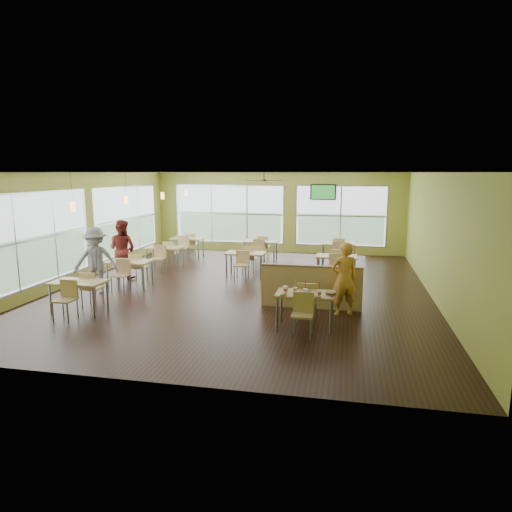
# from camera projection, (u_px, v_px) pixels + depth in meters

# --- Properties ---
(room) EXTENTS (12.00, 12.04, 3.20)m
(room) POSITION_uv_depth(u_px,v_px,m) (244.00, 232.00, 12.53)
(room) COLOR black
(room) RESTS_ON ground
(window_bays) EXTENTS (9.24, 10.24, 2.38)m
(window_bays) POSITION_uv_depth(u_px,v_px,m) (190.00, 222.00, 16.04)
(window_bays) COLOR white
(window_bays) RESTS_ON room
(main_table) EXTENTS (1.22, 1.52, 0.87)m
(main_table) POSITION_uv_depth(u_px,v_px,m) (305.00, 299.00, 9.42)
(main_table) COLOR #DEB877
(main_table) RESTS_ON floor
(half_wall_divider) EXTENTS (2.40, 0.14, 1.04)m
(half_wall_divider) POSITION_uv_depth(u_px,v_px,m) (311.00, 287.00, 10.84)
(half_wall_divider) COLOR #DEB877
(half_wall_divider) RESTS_ON floor
(dining_tables) EXTENTS (6.92, 8.72, 0.87)m
(dining_tables) POSITION_uv_depth(u_px,v_px,m) (224.00, 254.00, 14.56)
(dining_tables) COLOR #DEB877
(dining_tables) RESTS_ON floor
(pendant_lights) EXTENTS (0.11, 7.31, 0.86)m
(pendant_lights) POSITION_uv_depth(u_px,v_px,m) (145.00, 198.00, 13.66)
(pendant_lights) COLOR #2D2119
(pendant_lights) RESTS_ON ceiling
(ceiling_fan) EXTENTS (1.25, 1.25, 0.29)m
(ceiling_fan) POSITION_uv_depth(u_px,v_px,m) (264.00, 180.00, 15.18)
(ceiling_fan) COLOR #2D2119
(ceiling_fan) RESTS_ON ceiling
(tv_backwall) EXTENTS (1.00, 0.07, 0.60)m
(tv_backwall) POSITION_uv_depth(u_px,v_px,m) (323.00, 192.00, 17.70)
(tv_backwall) COLOR black
(tv_backwall) RESTS_ON wall_back
(man_plaid) EXTENTS (0.72, 0.60, 1.68)m
(man_plaid) POSITION_uv_depth(u_px,v_px,m) (344.00, 279.00, 10.27)
(man_plaid) COLOR orange
(man_plaid) RESTS_ON floor
(patron_maroon) EXTENTS (0.95, 0.78, 1.80)m
(patron_maroon) POSITION_uv_depth(u_px,v_px,m) (122.00, 249.00, 13.85)
(patron_maroon) COLOR maroon
(patron_maroon) RESTS_ON floor
(patron_grey) EXTENTS (1.31, 1.02, 1.78)m
(patron_grey) POSITION_uv_depth(u_px,v_px,m) (96.00, 260.00, 12.16)
(patron_grey) COLOR slate
(patron_grey) RESTS_ON floor
(cup_blue) EXTENTS (0.11, 0.11, 0.38)m
(cup_blue) POSITION_uv_depth(u_px,v_px,m) (285.00, 289.00, 9.40)
(cup_blue) COLOR white
(cup_blue) RESTS_ON main_table
(cup_yellow) EXTENTS (0.09, 0.09, 0.33)m
(cup_yellow) POSITION_uv_depth(u_px,v_px,m) (295.00, 290.00, 9.37)
(cup_yellow) COLOR white
(cup_yellow) RESTS_ON main_table
(cup_red_near) EXTENTS (0.10, 0.10, 0.34)m
(cup_red_near) POSITION_uv_depth(u_px,v_px,m) (305.00, 292.00, 9.24)
(cup_red_near) COLOR white
(cup_red_near) RESTS_ON main_table
(cup_red_far) EXTENTS (0.09, 0.09, 0.33)m
(cup_red_far) POSITION_uv_depth(u_px,v_px,m) (319.00, 293.00, 9.14)
(cup_red_far) COLOR white
(cup_red_far) RESTS_ON main_table
(food_basket) EXTENTS (0.23, 0.23, 0.05)m
(food_basket) POSITION_uv_depth(u_px,v_px,m) (331.00, 293.00, 9.28)
(food_basket) COLOR black
(food_basket) RESTS_ON main_table
(ketchup_cup) EXTENTS (0.06, 0.06, 0.03)m
(ketchup_cup) POSITION_uv_depth(u_px,v_px,m) (332.00, 297.00, 9.08)
(ketchup_cup) COLOR #A71829
(ketchup_cup) RESTS_ON main_table
(wrapper_left) EXTENTS (0.18, 0.16, 0.04)m
(wrapper_left) POSITION_uv_depth(u_px,v_px,m) (283.00, 294.00, 9.22)
(wrapper_left) COLOR tan
(wrapper_left) RESTS_ON main_table
(wrapper_mid) EXTENTS (0.22, 0.20, 0.05)m
(wrapper_mid) POSITION_uv_depth(u_px,v_px,m) (307.00, 290.00, 9.54)
(wrapper_mid) COLOR tan
(wrapper_mid) RESTS_ON main_table
(wrapper_right) EXTENTS (0.14, 0.13, 0.03)m
(wrapper_right) POSITION_uv_depth(u_px,v_px,m) (318.00, 297.00, 9.05)
(wrapper_right) COLOR tan
(wrapper_right) RESTS_ON main_table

